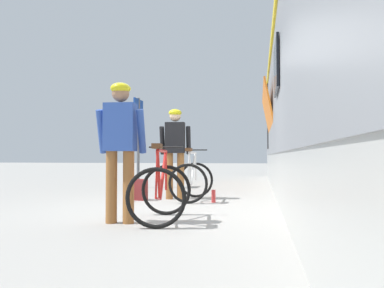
{
  "coord_description": "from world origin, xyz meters",
  "views": [
    {
      "loc": [
        1.39,
        -5.77,
        0.83
      ],
      "look_at": [
        0.24,
        0.63,
        1.05
      ],
      "focal_mm": 34.98,
      "sensor_mm": 36.0,
      "label": 1
    }
  ],
  "objects_px": {
    "bicycle_near_red": "(161,190)",
    "water_bottle_near_the_bikes": "(214,196)",
    "water_bottle_by_the_backpack": "(127,196)",
    "cyclist_near_in_blue": "(120,139)",
    "bicycle_far_white": "(192,179)",
    "backpack_on_platform": "(139,190)",
    "cyclist_far_in_dark": "(175,145)",
    "platform_sign_post": "(138,127)",
    "train_car": "(355,97)"
  },
  "relations": [
    {
      "from": "bicycle_near_red",
      "to": "water_bottle_near_the_bikes",
      "type": "bearing_deg",
      "value": 78.5
    },
    {
      "from": "water_bottle_by_the_backpack",
      "to": "water_bottle_near_the_bikes",
      "type": "bearing_deg",
      "value": 4.54
    },
    {
      "from": "cyclist_near_in_blue",
      "to": "water_bottle_by_the_backpack",
      "type": "height_order",
      "value": "cyclist_near_in_blue"
    },
    {
      "from": "bicycle_far_white",
      "to": "water_bottle_by_the_backpack",
      "type": "relative_size",
      "value": 5.73
    },
    {
      "from": "bicycle_far_white",
      "to": "water_bottle_near_the_bikes",
      "type": "distance_m",
      "value": 0.58
    },
    {
      "from": "bicycle_far_white",
      "to": "backpack_on_platform",
      "type": "relative_size",
      "value": 2.73
    },
    {
      "from": "cyclist_far_in_dark",
      "to": "water_bottle_by_the_backpack",
      "type": "relative_size",
      "value": 9.23
    },
    {
      "from": "platform_sign_post",
      "to": "bicycle_near_red",
      "type": "bearing_deg",
      "value": -68.29
    },
    {
      "from": "bicycle_near_red",
      "to": "platform_sign_post",
      "type": "relative_size",
      "value": 0.48
    },
    {
      "from": "cyclist_near_in_blue",
      "to": "water_bottle_near_the_bikes",
      "type": "xyz_separation_m",
      "value": [
        0.9,
        2.29,
        -0.94
      ]
    },
    {
      "from": "train_car",
      "to": "backpack_on_platform",
      "type": "relative_size",
      "value": 42.37
    },
    {
      "from": "bicycle_near_red",
      "to": "water_bottle_near_the_bikes",
      "type": "xyz_separation_m",
      "value": [
        0.42,
        2.07,
        -0.29
      ]
    },
    {
      "from": "cyclist_far_in_dark",
      "to": "water_bottle_by_the_backpack",
      "type": "bearing_deg",
      "value": -146.1
    },
    {
      "from": "backpack_on_platform",
      "to": "water_bottle_near_the_bikes",
      "type": "relative_size",
      "value": 1.75
    },
    {
      "from": "water_bottle_by_the_backpack",
      "to": "bicycle_near_red",
      "type": "bearing_deg",
      "value": -58.82
    },
    {
      "from": "train_car",
      "to": "bicycle_far_white",
      "type": "height_order",
      "value": "train_car"
    },
    {
      "from": "cyclist_near_in_blue",
      "to": "water_bottle_by_the_backpack",
      "type": "relative_size",
      "value": 9.23
    },
    {
      "from": "backpack_on_platform",
      "to": "water_bottle_by_the_backpack",
      "type": "xyz_separation_m",
      "value": [
        -0.16,
        -0.25,
        -0.1
      ]
    },
    {
      "from": "cyclist_far_in_dark",
      "to": "water_bottle_near_the_bikes",
      "type": "height_order",
      "value": "cyclist_far_in_dark"
    },
    {
      "from": "water_bottle_near_the_bikes",
      "to": "backpack_on_platform",
      "type": "bearing_deg",
      "value": 175.3
    },
    {
      "from": "bicycle_near_red",
      "to": "bicycle_far_white",
      "type": "distance_m",
      "value": 2.32
    },
    {
      "from": "water_bottle_by_the_backpack",
      "to": "cyclist_far_in_dark",
      "type": "bearing_deg",
      "value": 33.9
    },
    {
      "from": "water_bottle_near_the_bikes",
      "to": "water_bottle_by_the_backpack",
      "type": "bearing_deg",
      "value": -175.46
    },
    {
      "from": "cyclist_far_in_dark",
      "to": "train_car",
      "type": "bearing_deg",
      "value": 5.95
    },
    {
      "from": "train_car",
      "to": "water_bottle_by_the_backpack",
      "type": "bearing_deg",
      "value": -168.1
    },
    {
      "from": "bicycle_far_white",
      "to": "platform_sign_post",
      "type": "height_order",
      "value": "platform_sign_post"
    },
    {
      "from": "train_car",
      "to": "cyclist_near_in_blue",
      "type": "height_order",
      "value": "train_car"
    },
    {
      "from": "platform_sign_post",
      "to": "cyclist_far_in_dark",
      "type": "bearing_deg",
      "value": -57.15
    },
    {
      "from": "platform_sign_post",
      "to": "water_bottle_by_the_backpack",
      "type": "bearing_deg",
      "value": -75.33
    },
    {
      "from": "backpack_on_platform",
      "to": "water_bottle_near_the_bikes",
      "type": "bearing_deg",
      "value": 8.23
    },
    {
      "from": "bicycle_far_white",
      "to": "water_bottle_near_the_bikes",
      "type": "height_order",
      "value": "bicycle_far_white"
    },
    {
      "from": "bicycle_near_red",
      "to": "bicycle_far_white",
      "type": "relative_size",
      "value": 1.05
    },
    {
      "from": "backpack_on_platform",
      "to": "cyclist_near_in_blue",
      "type": "bearing_deg",
      "value": -64.34
    },
    {
      "from": "bicycle_near_red",
      "to": "water_bottle_by_the_backpack",
      "type": "distance_m",
      "value": 2.29
    },
    {
      "from": "bicycle_near_red",
      "to": "backpack_on_platform",
      "type": "height_order",
      "value": "bicycle_near_red"
    },
    {
      "from": "platform_sign_post",
      "to": "water_bottle_near_the_bikes",
      "type": "bearing_deg",
      "value": -50.01
    },
    {
      "from": "bicycle_near_red",
      "to": "water_bottle_near_the_bikes",
      "type": "height_order",
      "value": "bicycle_near_red"
    },
    {
      "from": "bicycle_near_red",
      "to": "bicycle_far_white",
      "type": "height_order",
      "value": "same"
    },
    {
      "from": "backpack_on_platform",
      "to": "water_bottle_by_the_backpack",
      "type": "height_order",
      "value": "backpack_on_platform"
    },
    {
      "from": "cyclist_far_in_dark",
      "to": "water_bottle_near_the_bikes",
      "type": "bearing_deg",
      "value": -26.64
    },
    {
      "from": "train_car",
      "to": "water_bottle_by_the_backpack",
      "type": "relative_size",
      "value": 88.73
    },
    {
      "from": "cyclist_far_in_dark",
      "to": "bicycle_far_white",
      "type": "height_order",
      "value": "cyclist_far_in_dark"
    },
    {
      "from": "backpack_on_platform",
      "to": "platform_sign_post",
      "type": "distance_m",
      "value": 3.2
    },
    {
      "from": "train_car",
      "to": "cyclist_far_in_dark",
      "type": "relative_size",
      "value": 9.62
    },
    {
      "from": "train_car",
      "to": "backpack_on_platform",
      "type": "height_order",
      "value": "train_car"
    },
    {
      "from": "bicycle_far_white",
      "to": "platform_sign_post",
      "type": "relative_size",
      "value": 0.46
    },
    {
      "from": "bicycle_far_white",
      "to": "water_bottle_by_the_backpack",
      "type": "height_order",
      "value": "bicycle_far_white"
    },
    {
      "from": "cyclist_far_in_dark",
      "to": "backpack_on_platform",
      "type": "bearing_deg",
      "value": -155.75
    },
    {
      "from": "train_car",
      "to": "water_bottle_near_the_bikes",
      "type": "height_order",
      "value": "train_car"
    },
    {
      "from": "cyclist_near_in_blue",
      "to": "platform_sign_post",
      "type": "distance_m",
      "value": 5.35
    }
  ]
}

